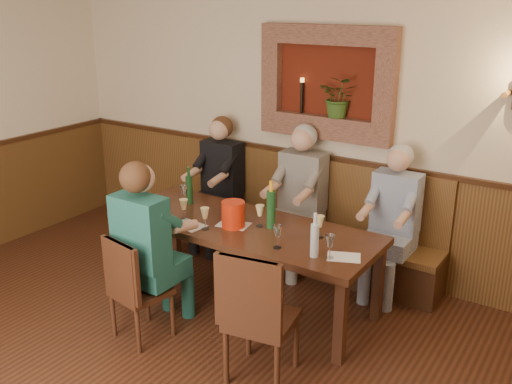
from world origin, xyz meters
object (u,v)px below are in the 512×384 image
person_chair_front (151,262)px  spittoon_bucket (233,214)px  water_bottle (315,239)px  dining_table (243,232)px  wine_bottle_green_b (189,189)px  person_bench_mid (298,212)px  bench (296,233)px  chair_near_left (140,308)px  chair_near_right (261,341)px  person_bench_left (218,195)px  wine_bottle_green_a (271,209)px  person_bench_right (390,236)px

person_chair_front → spittoon_bucket: size_ratio=6.44×
water_bottle → dining_table: bearing=163.7°
dining_table → water_bottle: 0.88m
spittoon_bucket → wine_bottle_green_b: 0.73m
person_bench_mid → person_chair_front: person_bench_mid is taller
bench → wine_bottle_green_b: wine_bottle_green_b is taller
chair_near_left → person_chair_front: (0.00, 0.15, 0.35)m
person_bench_mid → person_chair_front: bearing=-105.3°
dining_table → wine_bottle_green_b: bearing=168.2°
dining_table → person_chair_front: bearing=-115.2°
chair_near_left → water_bottle: water_bottle is taller
chair_near_left → wine_bottle_green_b: (-0.35, 1.08, 0.64)m
bench → chair_near_right: size_ratio=2.95×
bench → spittoon_bucket: bearing=-92.1°
chair_near_right → person_bench_left: size_ratio=0.71×
chair_near_left → chair_near_right: bearing=15.1°
dining_table → wine_bottle_green_a: bearing=14.7°
person_bench_left → person_bench_mid: size_ratio=0.98×
dining_table → spittoon_bucket: bearing=-112.1°
person_bench_left → spittoon_bucket: bearing=-46.9°
dining_table → chair_near_left: bearing=-111.7°
person_chair_front → wine_bottle_green_b: bearing=111.1°
person_bench_mid → spittoon_bucket: bearing=-97.0°
chair_near_right → chair_near_left: bearing=175.4°
chair_near_right → person_bench_right: (0.31, 1.67, 0.29)m
water_bottle → wine_bottle_green_a: bearing=152.2°
dining_table → spittoon_bucket: 0.21m
person_bench_mid → water_bottle: bearing=-55.4°
person_bench_left → wine_bottle_green_a: (1.15, -0.77, 0.33)m
dining_table → bench: bench is taller
person_bench_left → wine_bottle_green_b: 0.77m
chair_near_right → person_bench_left: bearing=124.5°
person_bench_left → bench: bearing=6.7°
chair_near_left → wine_bottle_green_a: size_ratio=2.12×
bench → person_bench_left: person_bench_left is taller
chair_near_right → person_bench_mid: bearing=101.3°
person_bench_right → wine_bottle_green_a: person_bench_right is taller
bench → chair_near_right: bearing=-68.0°
chair_near_left → water_bottle: bearing=40.1°
chair_near_left → person_bench_mid: 1.85m
dining_table → wine_bottle_green_b: (-0.72, 0.15, 0.22)m
chair_near_left → spittoon_bucket: size_ratio=3.90×
chair_near_right → spittoon_bucket: bearing=126.0°
dining_table → bench: 1.01m
wine_bottle_green_b → chair_near_left: bearing=-71.8°
dining_table → water_bottle: water_bottle is taller
person_bench_mid → person_bench_right: (0.95, 0.00, -0.03)m
person_chair_front → person_bench_mid: bearing=74.7°
person_bench_left → person_chair_front: size_ratio=0.98×
bench → chair_near_left: (-0.37, -1.87, -0.07)m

